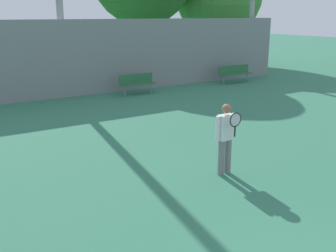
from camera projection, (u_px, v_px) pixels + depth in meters
name	position (u px, v px, depth m)	size (l,w,h in m)	color
tennis_player	(226.00, 135.00, 8.42)	(0.55, 0.40, 1.58)	slate
bench_courtside_far	(235.00, 72.00, 20.02)	(1.95, 0.40, 0.88)	#28663D
bench_adjacent_court	(137.00, 82.00, 17.16)	(1.61, 0.40, 0.88)	#28663D
back_fence	(37.00, 61.00, 15.64)	(25.82, 0.06, 3.19)	gray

